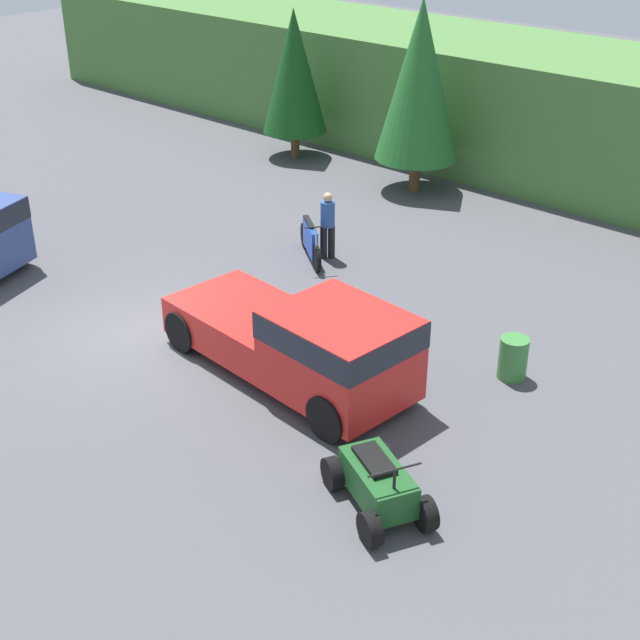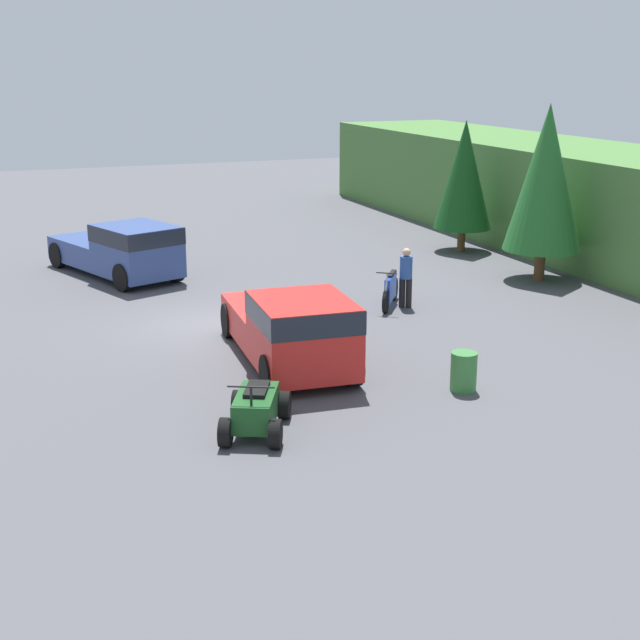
{
  "view_description": "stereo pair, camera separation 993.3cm",
  "coord_description": "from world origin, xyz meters",
  "px_view_note": "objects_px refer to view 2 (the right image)",
  "views": [
    {
      "loc": [
        14.38,
        -10.06,
        9.46
      ],
      "look_at": [
        3.66,
        1.8,
        0.95
      ],
      "focal_mm": 50.0,
      "sensor_mm": 36.0,
      "label": 1
    },
    {
      "loc": [
        23.0,
        -5.79,
        6.99
      ],
      "look_at": [
        3.66,
        1.8,
        0.95
      ],
      "focal_mm": 50.0,
      "sensor_mm": 36.0,
      "label": 2
    }
  ],
  "objects_px": {
    "dirt_bike": "(390,290)",
    "quad_atv": "(256,410)",
    "steel_barrel": "(464,372)",
    "pickup_truck_red": "(293,327)",
    "rider_person": "(406,276)",
    "pickup_truck_second": "(123,248)"
  },
  "relations": [
    {
      "from": "steel_barrel",
      "to": "dirt_bike",
      "type": "bearing_deg",
      "value": 167.29
    },
    {
      "from": "steel_barrel",
      "to": "pickup_truck_second",
      "type": "bearing_deg",
      "value": -159.11
    },
    {
      "from": "rider_person",
      "to": "quad_atv",
      "type": "bearing_deg",
      "value": -2.42
    },
    {
      "from": "pickup_truck_red",
      "to": "pickup_truck_second",
      "type": "distance_m",
      "value": 10.9
    },
    {
      "from": "rider_person",
      "to": "pickup_truck_second",
      "type": "bearing_deg",
      "value": -92.65
    },
    {
      "from": "pickup_truck_red",
      "to": "rider_person",
      "type": "bearing_deg",
      "value": 132.46
    },
    {
      "from": "pickup_truck_second",
      "to": "pickup_truck_red",
      "type": "bearing_deg",
      "value": -8.63
    },
    {
      "from": "dirt_bike",
      "to": "quad_atv",
      "type": "xyz_separation_m",
      "value": [
        7.46,
        -6.5,
        -0.05
      ]
    },
    {
      "from": "pickup_truck_red",
      "to": "dirt_bike",
      "type": "bearing_deg",
      "value": 136.5
    },
    {
      "from": "quad_atv",
      "to": "steel_barrel",
      "type": "height_order",
      "value": "quad_atv"
    },
    {
      "from": "pickup_truck_second",
      "to": "dirt_bike",
      "type": "distance_m",
      "value": 9.42
    },
    {
      "from": "steel_barrel",
      "to": "pickup_truck_red",
      "type": "bearing_deg",
      "value": -133.74
    },
    {
      "from": "rider_person",
      "to": "steel_barrel",
      "type": "xyz_separation_m",
      "value": [
        6.69,
        -1.94,
        -0.53
      ]
    },
    {
      "from": "quad_atv",
      "to": "rider_person",
      "type": "xyz_separation_m",
      "value": [
        -7.2,
        6.87,
        0.52
      ]
    },
    {
      "from": "pickup_truck_red",
      "to": "steel_barrel",
      "type": "bearing_deg",
      "value": 50.63
    },
    {
      "from": "quad_atv",
      "to": "rider_person",
      "type": "relative_size",
      "value": 1.32
    },
    {
      "from": "steel_barrel",
      "to": "quad_atv",
      "type": "bearing_deg",
      "value": -84.14
    },
    {
      "from": "dirt_bike",
      "to": "quad_atv",
      "type": "relative_size",
      "value": 0.79
    },
    {
      "from": "rider_person",
      "to": "pickup_truck_red",
      "type": "bearing_deg",
      "value": -10.65
    },
    {
      "from": "dirt_bike",
      "to": "rider_person",
      "type": "height_order",
      "value": "rider_person"
    },
    {
      "from": "steel_barrel",
      "to": "rider_person",
      "type": "bearing_deg",
      "value": 163.87
    },
    {
      "from": "pickup_truck_red",
      "to": "dirt_bike",
      "type": "distance_m",
      "value": 6.14
    }
  ]
}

